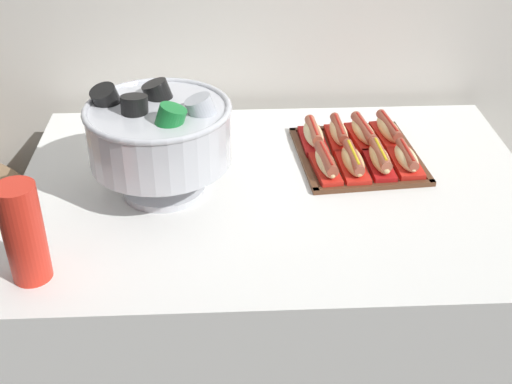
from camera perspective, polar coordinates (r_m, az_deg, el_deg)
buffet_table at (r=1.99m, az=1.65°, el=-8.41°), size 1.37×0.95×0.76m
serving_tray at (r=1.93m, az=8.61°, el=3.05°), size 0.36×0.39×0.01m
hot_dog_0 at (r=1.82m, az=5.94°, el=2.44°), size 0.08×0.18×0.06m
hot_dog_1 at (r=1.84m, az=8.22°, el=2.54°), size 0.08×0.18×0.06m
hot_dog_2 at (r=1.86m, az=10.46°, el=2.74°), size 0.07×0.17×0.06m
hot_dog_3 at (r=1.88m, az=12.63°, el=2.75°), size 0.07×0.16×0.06m
hot_dog_4 at (r=1.96m, az=4.89°, el=4.83°), size 0.08×0.17×0.06m
hot_dog_5 at (r=1.97m, az=7.02°, el=4.97°), size 0.06×0.17×0.06m
hot_dog_6 at (r=2.00m, az=9.12°, el=5.01°), size 0.09×0.18×0.06m
hot_dog_7 at (r=2.02m, az=11.18°, el=5.16°), size 0.08×0.18×0.06m
punch_bowl at (r=1.69m, az=-8.21°, el=4.97°), size 0.37×0.37×0.29m
cup_stack at (r=1.49m, az=-19.11°, el=-3.31°), size 0.09×0.09×0.23m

